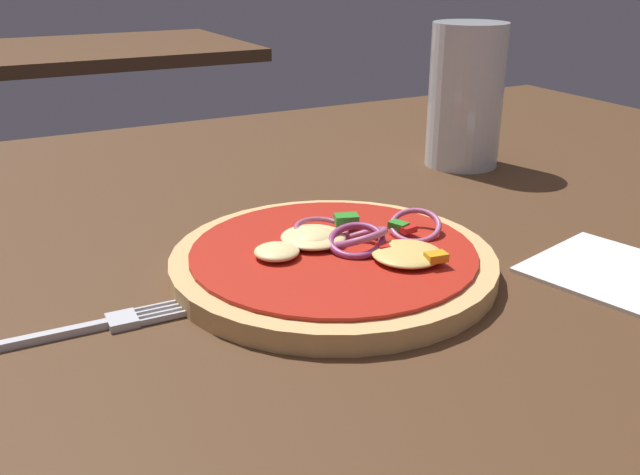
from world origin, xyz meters
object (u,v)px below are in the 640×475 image
napkin (609,270)px  fork (47,336)px  beer_glass (465,105)px  pizza (334,259)px

napkin → fork: bearing=166.6°
beer_glass → napkin: (-0.08, -0.27, -0.06)m
pizza → beer_glass: beer_glass is taller
beer_glass → napkin: bearing=-106.6°
fork → napkin: (0.37, -0.09, -0.00)m
napkin → beer_glass: bearing=73.4°
fork → beer_glass: (0.46, 0.19, 0.06)m
pizza → napkin: 0.20m
fork → beer_glass: beer_glass is taller
fork → napkin: fork is taller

